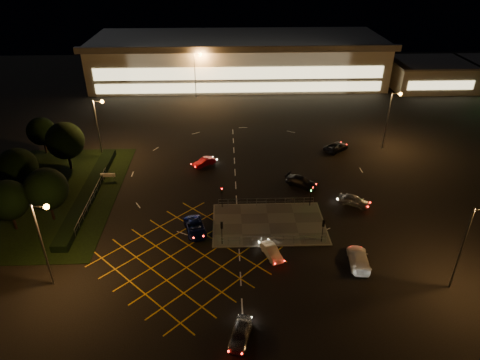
{
  "coord_description": "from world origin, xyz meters",
  "views": [
    {
      "loc": [
        -3.31,
        -46.79,
        32.22
      ],
      "look_at": [
        -1.43,
        6.04,
        2.0
      ],
      "focal_mm": 32.0,
      "sensor_mm": 36.0,
      "label": 1
    }
  ],
  "objects_px": {
    "signal_ne": "(311,191)",
    "car_far_dkgrey": "(301,182)",
    "car_right_silver": "(354,200)",
    "car_approach_white": "(359,259)",
    "car_east_grey": "(336,147)",
    "car_near_silver": "(240,333)",
    "car_queue_white": "(271,252)",
    "signal_se": "(323,226)",
    "signal_sw": "(222,228)",
    "car_circ_red": "(204,162)",
    "signal_nw": "(222,193)",
    "car_left_blue": "(195,227)"
  },
  "relations": [
    {
      "from": "car_right_silver",
      "to": "signal_ne",
      "type": "bearing_deg",
      "value": 121.71
    },
    {
      "from": "car_near_silver",
      "to": "car_circ_red",
      "type": "relative_size",
      "value": 1.11
    },
    {
      "from": "car_left_blue",
      "to": "car_east_grey",
      "type": "bearing_deg",
      "value": 30.05
    },
    {
      "from": "signal_nw",
      "to": "car_circ_red",
      "type": "height_order",
      "value": "signal_nw"
    },
    {
      "from": "car_circ_red",
      "to": "signal_nw",
      "type": "bearing_deg",
      "value": -23.94
    },
    {
      "from": "car_near_silver",
      "to": "car_right_silver",
      "type": "distance_m",
      "value": 27.43
    },
    {
      "from": "car_approach_white",
      "to": "signal_se",
      "type": "bearing_deg",
      "value": -44.06
    },
    {
      "from": "signal_ne",
      "to": "car_right_silver",
      "type": "xyz_separation_m",
      "value": [
        6.05,
        0.09,
        -1.65
      ]
    },
    {
      "from": "car_near_silver",
      "to": "car_queue_white",
      "type": "bearing_deg",
      "value": 85.39
    },
    {
      "from": "car_approach_white",
      "to": "car_near_silver",
      "type": "bearing_deg",
      "value": 42.18
    },
    {
      "from": "signal_sw",
      "to": "car_far_dkgrey",
      "type": "distance_m",
      "value": 17.93
    },
    {
      "from": "car_left_blue",
      "to": "car_circ_red",
      "type": "height_order",
      "value": "car_left_blue"
    },
    {
      "from": "car_left_blue",
      "to": "car_right_silver",
      "type": "relative_size",
      "value": 1.17
    },
    {
      "from": "car_right_silver",
      "to": "car_circ_red",
      "type": "xyz_separation_m",
      "value": [
        -20.96,
        12.41,
        -0.1
      ]
    },
    {
      "from": "car_near_silver",
      "to": "car_right_silver",
      "type": "xyz_separation_m",
      "value": [
        16.37,
        22.01,
        0.01
      ]
    },
    {
      "from": "car_queue_white",
      "to": "car_right_silver",
      "type": "height_order",
      "value": "car_right_silver"
    },
    {
      "from": "car_east_grey",
      "to": "signal_sw",
      "type": "bearing_deg",
      "value": 103.89
    },
    {
      "from": "car_queue_white",
      "to": "car_left_blue",
      "type": "bearing_deg",
      "value": 131.24
    },
    {
      "from": "signal_nw",
      "to": "car_circ_red",
      "type": "distance_m",
      "value": 12.95
    },
    {
      "from": "car_far_dkgrey",
      "to": "car_queue_white",
      "type": "bearing_deg",
      "value": -164.97
    },
    {
      "from": "car_approach_white",
      "to": "car_east_grey",
      "type": "bearing_deg",
      "value": -91.93
    },
    {
      "from": "signal_se",
      "to": "signal_ne",
      "type": "distance_m",
      "value": 7.99
    },
    {
      "from": "signal_sw",
      "to": "car_circ_red",
      "type": "bearing_deg",
      "value": -81.92
    },
    {
      "from": "car_far_dkgrey",
      "to": "car_east_grey",
      "type": "distance_m",
      "value": 14.22
    },
    {
      "from": "signal_nw",
      "to": "car_queue_white",
      "type": "distance_m",
      "value": 11.91
    },
    {
      "from": "car_left_blue",
      "to": "car_circ_red",
      "type": "xyz_separation_m",
      "value": [
        0.47,
        17.81,
        -0.06
      ]
    },
    {
      "from": "car_queue_white",
      "to": "car_far_dkgrey",
      "type": "relative_size",
      "value": 0.77
    },
    {
      "from": "car_circ_red",
      "to": "car_approach_white",
      "type": "relative_size",
      "value": 0.73
    },
    {
      "from": "signal_ne",
      "to": "car_far_dkgrey",
      "type": "bearing_deg",
      "value": 93.0
    },
    {
      "from": "car_right_silver",
      "to": "car_circ_red",
      "type": "distance_m",
      "value": 24.36
    },
    {
      "from": "car_right_silver",
      "to": "signal_sw",
      "type": "bearing_deg",
      "value": 144.93
    },
    {
      "from": "car_approach_white",
      "to": "signal_nw",
      "type": "bearing_deg",
      "value": -31.76
    },
    {
      "from": "car_near_silver",
      "to": "car_east_grey",
      "type": "xyz_separation_m",
      "value": [
        17.94,
        39.22,
        -0.04
      ]
    },
    {
      "from": "car_east_grey",
      "to": "car_circ_red",
      "type": "bearing_deg",
      "value": 63.72
    },
    {
      "from": "signal_se",
      "to": "car_left_blue",
      "type": "relative_size",
      "value": 0.64
    },
    {
      "from": "signal_ne",
      "to": "car_approach_white",
      "type": "distance_m",
      "value": 12.6
    },
    {
      "from": "signal_se",
      "to": "car_approach_white",
      "type": "relative_size",
      "value": 0.61
    },
    {
      "from": "car_far_dkgrey",
      "to": "signal_se",
      "type": "bearing_deg",
      "value": -142.88
    },
    {
      "from": "signal_sw",
      "to": "car_far_dkgrey",
      "type": "relative_size",
      "value": 0.64
    },
    {
      "from": "signal_se",
      "to": "car_far_dkgrey",
      "type": "height_order",
      "value": "signal_se"
    },
    {
      "from": "car_circ_red",
      "to": "signal_sw",
      "type": "bearing_deg",
      "value": -28.96
    },
    {
      "from": "signal_ne",
      "to": "car_far_dkgrey",
      "type": "xyz_separation_m",
      "value": [
        -0.29,
        5.48,
        -1.66
      ]
    },
    {
      "from": "signal_nw",
      "to": "car_circ_red",
      "type": "relative_size",
      "value": 0.83
    },
    {
      "from": "car_queue_white",
      "to": "car_east_grey",
      "type": "distance_m",
      "value": 30.93
    },
    {
      "from": "car_circ_red",
      "to": "car_approach_white",
      "type": "bearing_deg",
      "value": -0.38
    },
    {
      "from": "car_near_silver",
      "to": "car_queue_white",
      "type": "xyz_separation_m",
      "value": [
        4.02,
        11.6,
        -0.09
      ]
    },
    {
      "from": "car_right_silver",
      "to": "car_east_grey",
      "type": "relative_size",
      "value": 0.87
    },
    {
      "from": "signal_ne",
      "to": "car_right_silver",
      "type": "relative_size",
      "value": 0.74
    },
    {
      "from": "car_circ_red",
      "to": "signal_se",
      "type": "bearing_deg",
      "value": -1.0
    },
    {
      "from": "signal_sw",
      "to": "signal_nw",
      "type": "distance_m",
      "value": 7.99
    }
  ]
}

